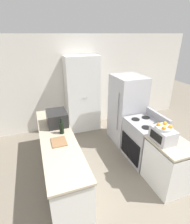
% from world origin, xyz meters
% --- Properties ---
extents(ground_plane, '(14.00, 14.00, 0.00)m').
position_xyz_m(ground_plane, '(0.00, 0.00, 0.00)').
color(ground_plane, slate).
extents(wall_back, '(7.00, 0.06, 2.60)m').
position_xyz_m(wall_back, '(0.00, 3.36, 1.30)').
color(wall_back, silver).
rests_on(wall_back, ground_plane).
extents(counter_left, '(0.60, 2.51, 0.91)m').
position_xyz_m(counter_left, '(-0.90, 1.36, 0.44)').
color(counter_left, silver).
rests_on(counter_left, ground_plane).
extents(counter_right, '(0.60, 0.74, 0.91)m').
position_xyz_m(counter_right, '(0.90, 0.47, 0.44)').
color(counter_right, silver).
rests_on(counter_right, ground_plane).
extents(pantry_cabinet, '(0.91, 0.52, 2.09)m').
position_xyz_m(pantry_cabinet, '(0.08, 3.06, 1.05)').
color(pantry_cabinet, silver).
rests_on(pantry_cabinet, ground_plane).
extents(stove, '(0.66, 0.80, 1.07)m').
position_xyz_m(stove, '(0.92, 1.26, 0.46)').
color(stove, '#9E9EA3').
rests_on(stove, ground_plane).
extents(refrigerator, '(0.71, 0.79, 1.70)m').
position_xyz_m(refrigerator, '(0.94, 2.10, 0.85)').
color(refrigerator, '#B7B7BC').
rests_on(refrigerator, ground_plane).
extents(microwave, '(0.39, 0.47, 0.28)m').
position_xyz_m(microwave, '(-0.82, 1.81, 1.05)').
color(microwave, black).
rests_on(microwave, counter_left).
extents(wine_bottle, '(0.08, 0.08, 0.30)m').
position_xyz_m(wine_bottle, '(-0.79, 1.43, 1.03)').
color(wine_bottle, black).
rests_on(wine_bottle, counter_left).
extents(toaster_oven, '(0.29, 0.41, 0.24)m').
position_xyz_m(toaster_oven, '(0.77, 0.59, 1.03)').
color(toaster_oven, '#B2B2B7').
rests_on(toaster_oven, counter_right).
extents(fruit_bowl, '(0.27, 0.27, 0.10)m').
position_xyz_m(fruit_bowl, '(0.76, 0.58, 1.19)').
color(fruit_bowl, silver).
rests_on(fruit_bowl, toaster_oven).
extents(cutting_board, '(0.25, 0.30, 0.02)m').
position_xyz_m(cutting_board, '(-0.90, 1.15, 0.92)').
color(cutting_board, '#8E6642').
rests_on(cutting_board, counter_left).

